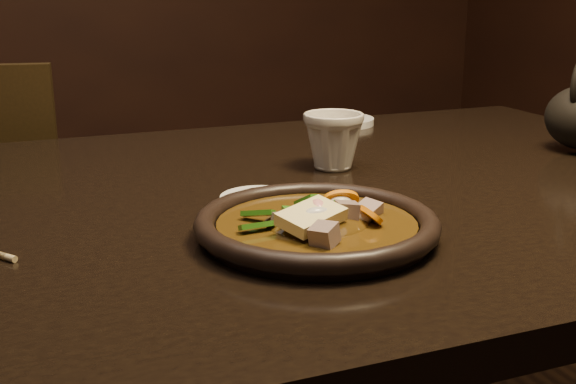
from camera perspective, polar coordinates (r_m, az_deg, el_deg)
name	(u,v)px	position (r m, az deg, el deg)	size (l,w,h in m)	color
table	(213,253)	(0.96, -5.93, -4.83)	(1.60, 0.90, 0.75)	black
plate	(317,226)	(0.78, 2.28, -2.68)	(0.27, 0.27, 0.03)	black
stirfry	(320,222)	(0.78, 2.54, -2.41)	(0.17, 0.16, 0.06)	#38240A
soy_dish	(260,201)	(0.89, -2.25, -0.73)	(0.10, 0.10, 0.01)	silver
saucer_right	(341,121)	(1.41, 4.20, 5.62)	(0.13, 0.13, 0.01)	silver
tea_cup	(333,139)	(1.06, 3.60, 4.20)	(0.09, 0.08, 0.09)	beige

